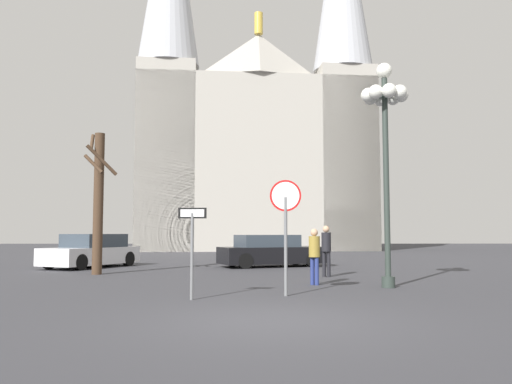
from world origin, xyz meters
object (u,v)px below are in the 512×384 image
Objects in this scene: cathedral at (255,129)px; parked_car_far_black at (271,252)px; bare_tree at (98,200)px; pedestrian_standing at (314,251)px; street_lamp at (385,118)px; parked_car_near_white at (92,252)px; pedestrian_walking at (326,246)px; stop_sign at (286,215)px; one_way_arrow_sign at (192,240)px.

cathedral is 24.14m from parked_car_far_black.
pedestrian_standing is (7.31, -3.77, -1.70)m from bare_tree.
street_lamp is 1.32× the size of parked_car_near_white.
cathedral is at bearing 94.46° from pedestrian_walking.
cathedral reaches higher than stop_sign.
parked_car_far_black is at bearing -88.82° from cathedral.
stop_sign is at bearing -111.53° from pedestrian_standing.
parked_car_near_white is (-10.54, 8.25, -4.00)m from street_lamp.
stop_sign is at bearing -45.05° from bare_tree.
pedestrian_walking is at bearing 74.44° from pedestrian_standing.
stop_sign is 2.90m from pedestrian_standing.
one_way_arrow_sign reaches higher than parked_car_far_black.
one_way_arrow_sign is 0.44× the size of parked_car_near_white.
one_way_arrow_sign is at bearing -62.89° from parked_car_near_white.
stop_sign is at bearing -90.45° from parked_car_far_black.
cathedral reaches higher than one_way_arrow_sign.
cathedral reaches higher than bare_tree.
pedestrian_walking is (3.90, 5.87, -0.27)m from one_way_arrow_sign.
pedestrian_standing is (8.63, -7.50, 0.29)m from parked_car_near_white.
one_way_arrow_sign is at bearing -154.14° from street_lamp.
one_way_arrow_sign is 0.42× the size of parked_car_far_black.
street_lamp reaches higher than pedestrian_walking.
street_lamp is at bearing -83.87° from cathedral.
parked_car_near_white is 10.56m from pedestrian_walking.
parked_car_far_black is at bearing 108.27° from street_lamp.
stop_sign is at bearing 16.86° from one_way_arrow_sign.
stop_sign is 0.44× the size of street_lamp.
one_way_arrow_sign is 7.05m from pedestrian_walking.
stop_sign reaches higher than pedestrian_walking.
pedestrian_walking is (8.06, -1.10, -1.62)m from bare_tree.
parked_car_far_black is 5.44m from pedestrian_walking.
cathedral is 33.53m from stop_sign.
bare_tree reaches higher than parked_car_far_black.
street_lamp reaches higher than one_way_arrow_sign.
cathedral is 31.33m from street_lamp.
bare_tree is 8.29m from pedestrian_walking.
one_way_arrow_sign is at bearing -101.42° from parked_car_far_black.
street_lamp is at bearing -71.73° from parked_car_far_black.
bare_tree is at bearing -70.52° from parked_car_near_white.
cathedral is at bearing 86.92° from one_way_arrow_sign.
street_lamp is at bearing -38.03° from parked_car_near_white.
street_lamp is (3.29, -30.59, -5.90)m from cathedral.
stop_sign reaches higher than parked_car_far_black.
bare_tree is 1.08× the size of parked_car_near_white.
one_way_arrow_sign is at bearing -134.60° from pedestrian_standing.
street_lamp is (5.06, 2.45, 3.36)m from one_way_arrow_sign.
cathedral is 31.39m from pedestrian_standing.
pedestrian_standing reaches higher than parked_car_near_white.
one_way_arrow_sign is at bearing -93.08° from cathedral.
street_lamp is at bearing 25.86° from one_way_arrow_sign.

